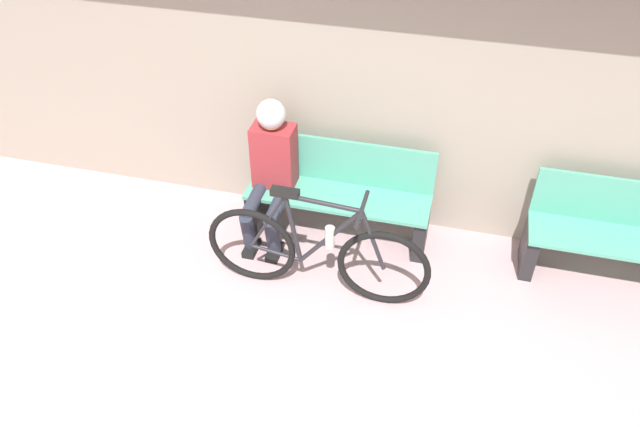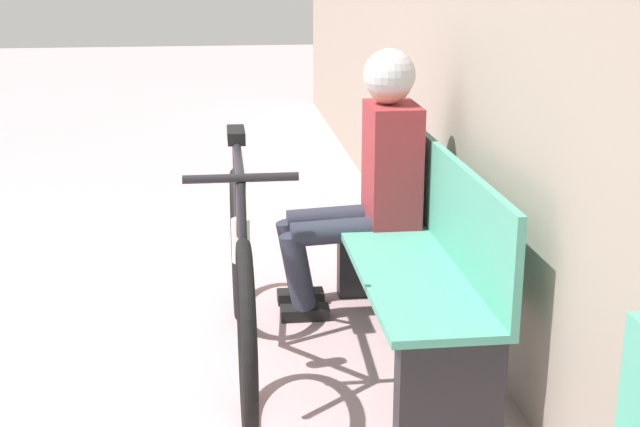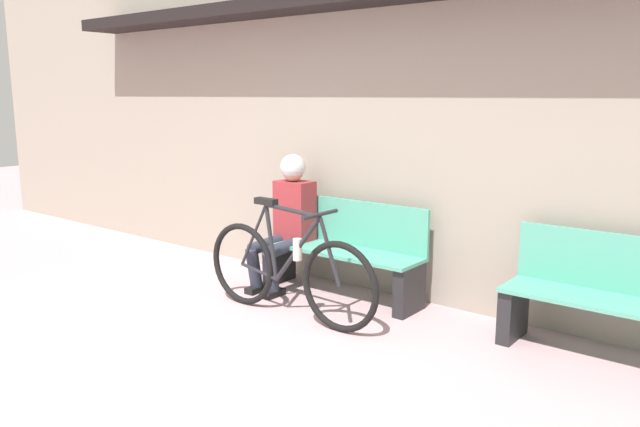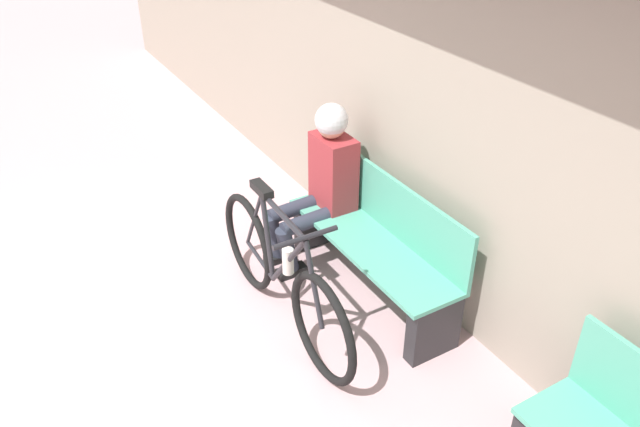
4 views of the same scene
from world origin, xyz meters
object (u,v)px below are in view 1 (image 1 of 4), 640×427
object	(u,v)px
bicycle	(316,254)
park_bench_near	(339,196)
person_seated	(271,163)
park_bench_far	(634,241)

from	to	relation	value
bicycle	park_bench_near	bearing A→B (deg)	89.32
person_seated	park_bench_far	world-z (taller)	person_seated
park_bench_near	person_seated	bearing A→B (deg)	-168.59
bicycle	park_bench_far	bearing A→B (deg)	17.43
bicycle	person_seated	size ratio (longest dim) A/B	1.41
park_bench_near	bicycle	xyz separation A→B (m)	(-0.01, -0.72, -0.00)
bicycle	person_seated	bearing A→B (deg)	131.12
park_bench_near	park_bench_far	bearing A→B (deg)	0.02
bicycle	park_bench_far	world-z (taller)	bicycle
person_seated	park_bench_far	xyz separation A→B (m)	(2.82, 0.11, -0.31)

